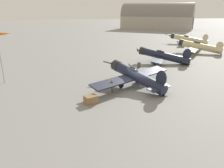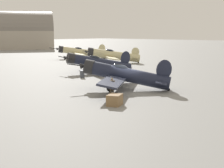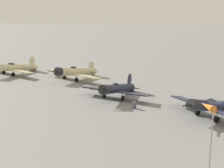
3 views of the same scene
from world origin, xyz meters
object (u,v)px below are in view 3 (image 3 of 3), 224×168
airplane_outer_stand (13,68)px  windsock_mast (207,111)px  airplane_foreground (213,106)px  airplane_mid_apron (117,89)px  airplane_far_line (75,72)px  fuel_drum (134,105)px

airplane_outer_stand → windsock_mast: size_ratio=1.64×
windsock_mast → airplane_outer_stand: bearing=125.1°
airplane_foreground → airplane_mid_apron: (-12.35, 8.55, -0.13)m
airplane_foreground → airplane_mid_apron: airplane_foreground is taller
airplane_far_line → fuel_drum: (10.95, -17.26, -1.06)m
fuel_drum → airplane_outer_stand: bearing=138.4°
fuel_drum → airplane_mid_apron: bearing=116.1°
airplane_mid_apron → airplane_outer_stand: airplane_outer_stand is taller
airplane_foreground → airplane_far_line: airplane_foreground is taller
airplane_mid_apron → airplane_far_line: size_ratio=0.92×
fuel_drum → windsock_mast: (5.01, -20.06, 5.83)m
airplane_foreground → windsock_mast: (-4.77, -16.75, 4.75)m
airplane_far_line → fuel_drum: bearing=69.8°
airplane_mid_apron → windsock_mast: bearing=42.6°
airplane_foreground → airplane_far_line: 29.21m
airplane_mid_apron → airplane_far_line: bearing=-119.2°
fuel_drum → windsock_mast: windsock_mast is taller
airplane_foreground → airplane_mid_apron: size_ratio=1.12×
airplane_far_line → airplane_outer_stand: (-13.17, 4.12, -0.12)m
airplane_mid_apron → airplane_foreground: bearing=81.2°
airplane_foreground → airplane_mid_apron: 15.02m
airplane_foreground → fuel_drum: airplane_foreground is taller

